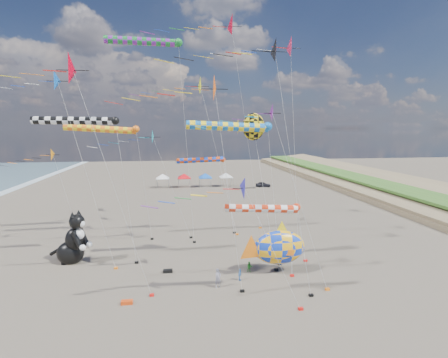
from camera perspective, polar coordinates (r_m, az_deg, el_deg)
ground at (r=26.18m, az=0.16°, el=-23.61°), size 260.00×260.00×0.00m
delta_kite_0 at (r=40.37m, az=8.25°, el=20.18°), size 12.09×2.50×23.77m
delta_kite_1 at (r=44.00m, az=-3.23°, el=14.83°), size 11.72×2.45×20.37m
delta_kite_2 at (r=27.80m, az=-3.61°, el=14.34°), size 10.68×2.42×18.26m
delta_kite_3 at (r=28.08m, az=8.99°, el=9.93°), size 9.40×1.61×15.94m
delta_kite_4 at (r=35.37m, az=7.23°, el=20.17°), size 14.50×2.69×22.79m
delta_kite_5 at (r=29.04m, az=-22.76°, el=15.65°), size 13.50×2.58×19.44m
delta_kite_6 at (r=48.36m, az=0.33°, el=23.84°), size 15.32×3.07×28.58m
delta_kite_7 at (r=36.10m, az=-26.57°, el=13.74°), size 10.97×2.02×19.16m
delta_kite_8 at (r=43.17m, az=-12.55°, el=6.33°), size 11.47×2.04×13.88m
delta_kite_9 at (r=44.89m, az=-27.47°, el=3.12°), size 8.11×1.59×11.74m
delta_kite_10 at (r=24.75m, az=0.79°, el=-2.64°), size 11.58×1.92×10.46m
windsock_0 at (r=33.34m, az=1.34°, el=8.49°), size 9.48×0.86×14.45m
windsock_1 at (r=27.64m, az=6.78°, el=-4.89°), size 7.44×0.65×7.95m
windsock_2 at (r=43.89m, az=-18.92°, el=7.67°), size 9.79×0.84×14.18m
windsock_3 at (r=44.61m, az=-3.47°, el=3.04°), size 7.61×0.68×10.19m
windsock_4 at (r=42.30m, az=-12.58°, el=20.95°), size 9.68×0.92×23.80m
windsock_5 at (r=36.51m, az=-22.62°, el=8.68°), size 9.26×0.77×14.95m
angelfish_kite at (r=34.32m, az=4.52°, el=8.32°), size 3.74×3.02×15.31m
cat_inflatable at (r=39.70m, az=-23.48°, el=-8.58°), size 4.63×3.61×5.59m
fish_inflatable at (r=34.37m, az=8.90°, el=-10.92°), size 6.74×2.76×5.14m
person_adult at (r=31.70m, az=-0.99°, el=-15.89°), size 0.75×0.68×1.72m
child_green at (r=34.95m, az=4.19°, el=-14.12°), size 0.55×0.44×1.07m
child_blue at (r=33.18m, az=2.59°, el=-15.33°), size 0.54×0.70×1.11m
kite_bag_0 at (r=38.78m, az=6.74°, el=-12.45°), size 0.90×0.44×0.30m
kite_bag_1 at (r=35.35m, az=-9.16°, el=-14.61°), size 0.90×0.44×0.30m
kite_bag_2 at (r=30.38m, az=-15.56°, el=-18.82°), size 0.90×0.44×0.30m
tent_row at (r=82.83m, az=-4.81°, el=0.82°), size 19.20×4.20×3.80m
parked_car at (r=83.73m, az=6.40°, el=-0.88°), size 3.61×1.64×1.20m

